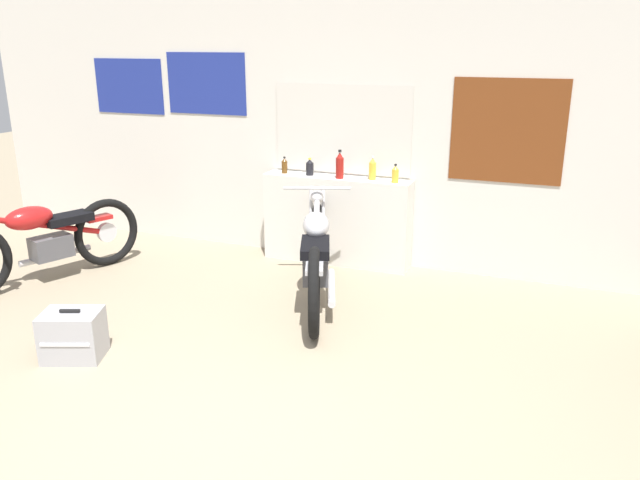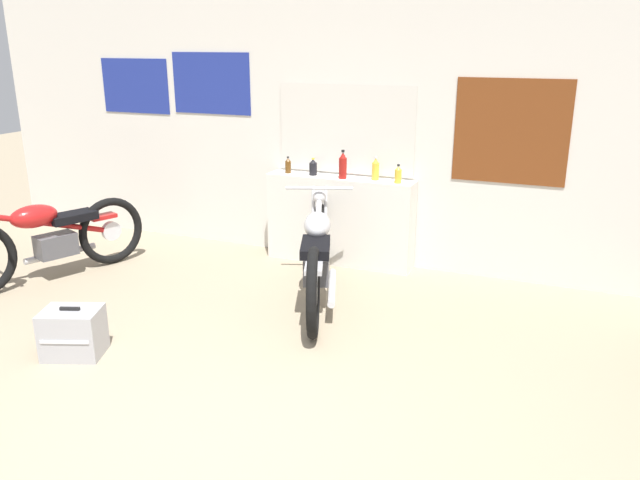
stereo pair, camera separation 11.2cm
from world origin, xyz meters
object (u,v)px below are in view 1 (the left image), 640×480
at_px(bottle_leftmost, 284,166).
at_px(motorcycle_silver, 316,255).
at_px(bottle_center, 340,166).
at_px(bottle_right_center, 372,169).
at_px(bottle_rightmost, 395,174).
at_px(motorcycle_red, 43,239).
at_px(bottle_left_center, 310,168).
at_px(hard_case_silver, 73,335).

xyz_separation_m(bottle_leftmost, motorcycle_silver, (0.78, -1.06, -0.56)).
bearing_deg(bottle_center, motorcycle_silver, -81.92).
bearing_deg(bottle_center, bottle_right_center, 10.87).
relative_size(bottle_rightmost, motorcycle_red, 0.10).
height_order(bottle_left_center, bottle_right_center, bottle_right_center).
xyz_separation_m(bottle_center, bottle_rightmost, (0.58, 0.00, -0.05)).
xyz_separation_m(bottle_leftmost, hard_case_silver, (-0.51, -2.71, -0.82)).
distance_m(bottle_center, hard_case_silver, 3.04).
height_order(bottle_left_center, hard_case_silver, bottle_left_center).
bearing_deg(bottle_leftmost, hard_case_silver, -100.69).
distance_m(bottle_right_center, hard_case_silver, 3.23).
relative_size(motorcycle_red, hard_case_silver, 3.81).
height_order(bottle_leftmost, motorcycle_silver, bottle_leftmost).
bearing_deg(hard_case_silver, bottle_rightmost, 57.12).
xyz_separation_m(bottle_right_center, bottle_rightmost, (0.25, -0.06, -0.02)).
bearing_deg(bottle_rightmost, motorcycle_red, -153.83).
xyz_separation_m(bottle_center, hard_case_silver, (-1.15, -2.67, -0.88)).
distance_m(bottle_leftmost, motorcycle_silver, 1.44).
relative_size(bottle_left_center, bottle_center, 0.62).
relative_size(bottle_right_center, motorcycle_silver, 0.12).
relative_size(bottle_center, bottle_rightmost, 1.57).
bearing_deg(motorcycle_silver, motorcycle_red, -169.50).
relative_size(bottle_left_center, bottle_rightmost, 0.97).
relative_size(bottle_center, motorcycle_silver, 0.14).
distance_m(bottle_left_center, motorcycle_silver, 1.30).
distance_m(bottle_center, motorcycle_silver, 1.20).
bearing_deg(hard_case_silver, bottle_left_center, 73.54).
relative_size(bottle_center, hard_case_silver, 0.58).
bearing_deg(motorcycle_silver, hard_case_silver, -128.12).
bearing_deg(bottle_center, bottle_rightmost, 0.40).
relative_size(bottle_left_center, motorcycle_silver, 0.09).
bearing_deg(motorcycle_red, bottle_center, 31.11).
relative_size(motorcycle_silver, hard_case_silver, 4.02).
distance_m(bottle_right_center, motorcycle_red, 3.31).
relative_size(bottle_rightmost, motorcycle_silver, 0.09).
xyz_separation_m(bottle_rightmost, hard_case_silver, (-1.73, -2.68, -0.83)).
relative_size(bottle_leftmost, bottle_right_center, 0.73).
height_order(bottle_center, bottle_rightmost, bottle_center).
height_order(bottle_leftmost, bottle_rightmost, bottle_rightmost).
relative_size(bottle_right_center, bottle_rightmost, 1.29).
distance_m(bottle_leftmost, motorcycle_red, 2.51).
bearing_deg(bottle_rightmost, motorcycle_silver, -113.00).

